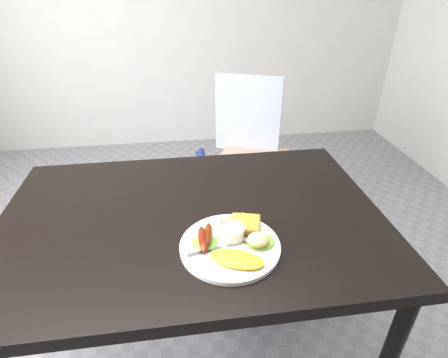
{
  "coord_description": "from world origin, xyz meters",
  "views": [
    {
      "loc": [
        -0.02,
        -0.9,
        1.41
      ],
      "look_at": [
        0.09,
        -0.05,
        0.9
      ],
      "focal_mm": 28.0,
      "sensor_mm": 36.0,
      "label": 1
    }
  ],
  "objects_px": {
    "dining_chair": "(252,163)",
    "person": "(233,129)",
    "plate": "(230,246)",
    "dining_table": "(192,219)"
  },
  "relations": [
    {
      "from": "dining_table",
      "to": "person",
      "type": "distance_m",
      "value": 0.84
    },
    {
      "from": "person",
      "to": "dining_chair",
      "type": "bearing_deg",
      "value": -154.87
    },
    {
      "from": "dining_chair",
      "to": "person",
      "type": "xyz_separation_m",
      "value": [
        -0.13,
        -0.06,
        0.24
      ]
    },
    {
      "from": "person",
      "to": "plate",
      "type": "height_order",
      "value": "person"
    },
    {
      "from": "person",
      "to": "plate",
      "type": "relative_size",
      "value": 4.98
    },
    {
      "from": "dining_chair",
      "to": "person",
      "type": "distance_m",
      "value": 0.28
    },
    {
      "from": "person",
      "to": "plate",
      "type": "bearing_deg",
      "value": 79.15
    },
    {
      "from": "dining_chair",
      "to": "person",
      "type": "height_order",
      "value": "person"
    },
    {
      "from": "dining_chair",
      "to": "person",
      "type": "relative_size",
      "value": 0.28
    },
    {
      "from": "dining_table",
      "to": "plate",
      "type": "relative_size",
      "value": 4.31
    }
  ]
}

